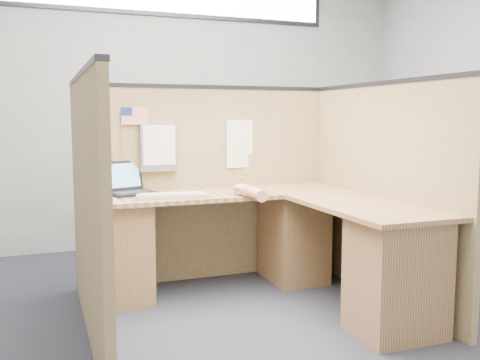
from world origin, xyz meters
name	(u,v)px	position (x,y,z in m)	size (l,w,h in m)	color
floor	(256,319)	(0.00, 0.00, 0.00)	(5.00, 5.00, 0.00)	#21222F
wall_back	(170,105)	(0.00, 2.25, 1.40)	(5.00, 5.00, 0.00)	gray
cubicle_partitions	(233,191)	(0.00, 0.43, 0.77)	(2.06, 1.83, 1.53)	brown
l_desk	(265,246)	(0.18, 0.29, 0.39)	(1.95, 1.75, 0.73)	brown
laptop	(130,186)	(-0.64, 0.85, 0.79)	(0.38, 0.40, 0.23)	black
keyboard	(172,196)	(-0.41, 0.52, 0.75)	(0.50, 0.22, 0.03)	#9E987B
mouse	(242,192)	(0.08, 0.48, 0.76)	(0.12, 0.07, 0.05)	silver
hand_forearm	(251,192)	(0.10, 0.32, 0.77)	(0.12, 0.43, 0.09)	tan
blue_poster	(92,109)	(-0.88, 0.97, 1.34)	(0.17, 0.00, 0.22)	navy
american_flag	(132,118)	(-0.60, 0.96, 1.28)	(0.20, 0.01, 0.34)	olive
file_holder	(159,148)	(-0.41, 0.94, 1.05)	(0.28, 0.05, 0.35)	slate
paper_left	(240,149)	(0.26, 0.97, 1.03)	(0.23, 0.00, 0.30)	white
paper_right	(240,138)	(0.25, 0.97, 1.12)	(0.22, 0.00, 0.28)	white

